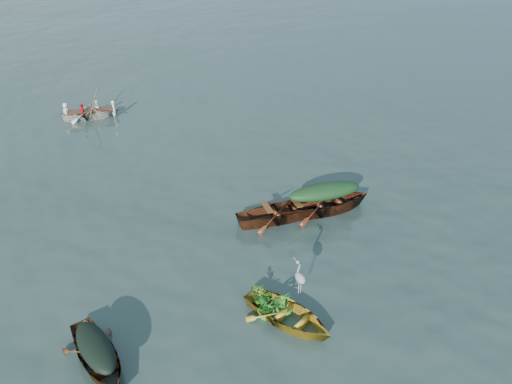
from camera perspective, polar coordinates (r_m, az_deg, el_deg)
ground at (r=15.55m, az=-0.52°, el=-5.44°), size 140.00×140.00×0.00m
yellow_dinghy at (r=12.91m, az=3.62°, el=-14.55°), size 2.56×3.35×0.82m
dark_covered_boat at (r=12.51m, az=-17.47°, el=-18.19°), size 1.79×3.42×0.78m
green_tarp_boat at (r=17.02m, az=7.67°, el=-2.24°), size 4.73×1.95×1.09m
open_wooden_boat at (r=16.49m, az=2.89°, el=-3.14°), size 4.28×1.68×0.96m
rowed_boat at (r=25.55m, az=-18.26°, el=8.00°), size 3.85×1.66×0.85m
dark_tarp_cover at (r=12.09m, az=-17.91°, el=-16.32°), size 0.99×1.88×0.40m
green_tarp_cover at (r=16.60m, az=7.86°, el=0.09°), size 2.60×1.07×0.52m
thwart_benches at (r=16.22m, az=2.93°, el=-1.66°), size 2.15×0.97×0.04m
heron at (r=12.67m, az=5.05°, el=-10.27°), size 0.43×0.48×0.92m
dinghy_weeds at (r=12.67m, az=1.75°, el=-11.12°), size 1.03×1.12×0.60m
rowers at (r=25.28m, az=-18.55°, el=9.68°), size 2.73×1.38×0.76m
oars at (r=25.39m, az=-18.42°, el=8.95°), size 0.98×2.66×0.06m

